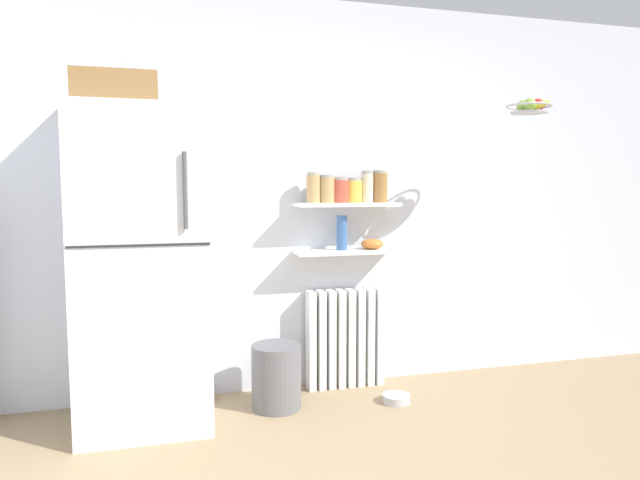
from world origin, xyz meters
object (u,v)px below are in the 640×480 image
object	(u,v)px
trash_bin	(276,376)
storage_jar_5	(380,187)
radiator	(345,338)
storage_jar_2	(340,190)
vase	(342,233)
storage_jar_4	(367,187)
shelf_bowl	(372,244)
storage_jar_0	(313,188)
storage_jar_1	(327,189)
pet_food_bowl	(396,398)
refrigerator	(142,262)
hanging_fruit_basket	(530,107)
storage_jar_3	(354,190)

from	to	relation	value
trash_bin	storage_jar_5	bearing A→B (deg)	16.42
trash_bin	radiator	bearing A→B (deg)	25.67
storage_jar_2	vase	distance (m)	0.28
storage_jar_4	shelf_bowl	xyz separation A→B (m)	(0.04, 0.00, -0.39)
storage_jar_0	storage_jar_2	world-z (taller)	storage_jar_0
storage_jar_5	shelf_bowl	bearing A→B (deg)	-180.00
storage_jar_1	storage_jar_5	distance (m)	0.37
radiator	storage_jar_5	size ratio (longest dim) A/B	3.12
storage_jar_1	vase	world-z (taller)	storage_jar_1
pet_food_bowl	shelf_bowl	bearing A→B (deg)	97.01
storage_jar_4	refrigerator	bearing A→B (deg)	-171.20
hanging_fruit_basket	vase	bearing A→B (deg)	157.48
refrigerator	storage_jar_4	world-z (taller)	refrigerator
pet_food_bowl	refrigerator	bearing A→B (deg)	175.51
storage_jar_5	shelf_bowl	xyz separation A→B (m)	(-0.05, -0.00, -0.39)
storage_jar_0	shelf_bowl	world-z (taller)	storage_jar_0
shelf_bowl	pet_food_bowl	distance (m)	1.02
storage_jar_0	shelf_bowl	bearing A→B (deg)	0.00
shelf_bowl	hanging_fruit_basket	bearing A→B (deg)	-27.34
storage_jar_0	storage_jar_5	distance (m)	0.47
radiator	storage_jar_5	world-z (taller)	storage_jar_5
storage_jar_3	shelf_bowl	bearing A→B (deg)	0.00
radiator	storage_jar_0	bearing A→B (deg)	-172.67
refrigerator	storage_jar_3	size ratio (longest dim) A/B	11.99
storage_jar_2	storage_jar_3	world-z (taller)	storage_jar_2
radiator	pet_food_bowl	bearing A→B (deg)	-59.17
refrigerator	storage_jar_1	size ratio (longest dim) A/B	10.81
vase	hanging_fruit_basket	size ratio (longest dim) A/B	0.82
storage_jar_2	shelf_bowl	xyz separation A→B (m)	(0.23, -0.00, -0.36)
storage_jar_4	storage_jar_2	bearing A→B (deg)	180.00
storage_jar_4	shelf_bowl	size ratio (longest dim) A/B	1.37
refrigerator	shelf_bowl	bearing A→B (deg)	8.56
storage_jar_0	pet_food_bowl	xyz separation A→B (m)	(0.46, -0.34, -1.34)
storage_jar_4	storage_jar_1	bearing A→B (deg)	180.00
refrigerator	storage_jar_2	bearing A→B (deg)	10.08
shelf_bowl	pet_food_bowl	xyz separation A→B (m)	(0.04, -0.34, -0.96)
storage_jar_5	vase	size ratio (longest dim) A/B	0.94
vase	hanging_fruit_basket	bearing A→B (deg)	-22.52
vase	shelf_bowl	distance (m)	0.23
storage_jar_3	trash_bin	xyz separation A→B (m)	(-0.58, -0.23, -1.15)
storage_jar_3	trash_bin	size ratio (longest dim) A/B	0.41
storage_jar_3	storage_jar_5	distance (m)	0.19
storage_jar_0	storage_jar_4	bearing A→B (deg)	0.00
storage_jar_1	storage_jar_2	bearing A→B (deg)	0.00
radiator	trash_bin	world-z (taller)	radiator
storage_jar_0	storage_jar_3	size ratio (longest dim) A/B	1.20
storage_jar_2	storage_jar_4	bearing A→B (deg)	-0.00
radiator	storage_jar_2	xyz separation A→B (m)	(-0.05, -0.03, 1.01)
radiator	hanging_fruit_basket	distance (m)	1.93
vase	pet_food_bowl	distance (m)	1.13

